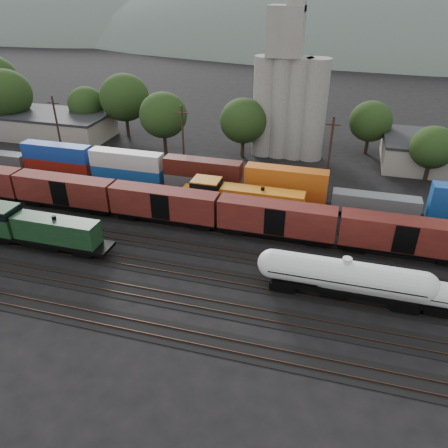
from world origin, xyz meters
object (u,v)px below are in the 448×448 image
(tank_car_a, at_px, (345,276))
(green_locomotive, at_px, (34,228))
(orange_locomotive, at_px, (239,199))
(grain_silo, at_px, (289,96))

(tank_car_a, bearing_deg, green_locomotive, 180.00)
(green_locomotive, relative_size, orange_locomotive, 0.95)
(grain_silo, bearing_deg, orange_locomotive, -95.64)
(green_locomotive, relative_size, grain_silo, 0.63)
(green_locomotive, xyz_separation_m, orange_locomotive, (22.52, 15.00, -0.02))
(orange_locomotive, relative_size, grain_silo, 0.67)
(green_locomotive, bearing_deg, orange_locomotive, 33.66)
(green_locomotive, distance_m, orange_locomotive, 27.06)
(grain_silo, bearing_deg, green_locomotive, -121.47)
(tank_car_a, bearing_deg, orange_locomotive, 135.08)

